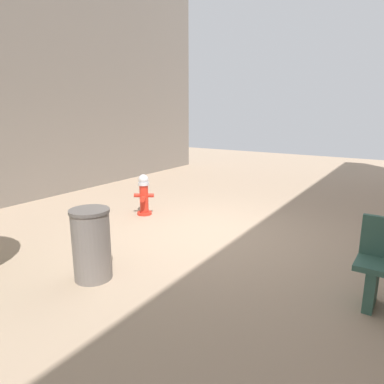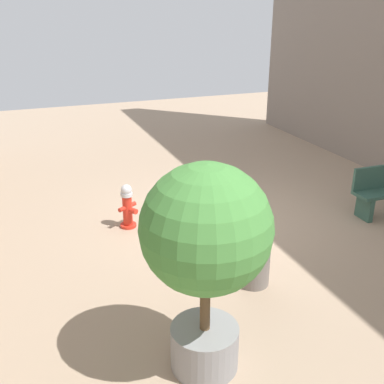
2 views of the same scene
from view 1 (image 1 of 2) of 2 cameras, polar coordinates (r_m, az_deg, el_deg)
ground_plane at (r=5.85m, az=3.23°, el=-7.09°), size 23.40×23.40×0.00m
fire_hydrant at (r=6.92m, az=-7.95°, el=-0.46°), size 0.37×0.36×0.81m
trash_bin at (r=4.42m, az=-16.25°, el=-8.29°), size 0.48×0.48×0.89m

